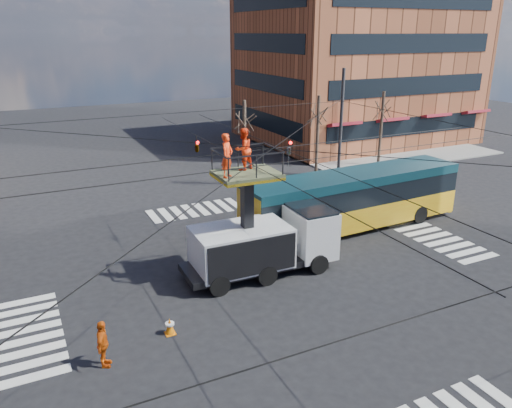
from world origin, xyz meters
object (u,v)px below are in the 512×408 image
object	(u,v)px
traffic_cone	(170,326)
flagger	(288,225)
utility_truck	(264,229)
city_bus	(353,199)
worker_ground	(103,344)

from	to	relation	value
traffic_cone	flagger	distance (m)	9.66
utility_truck	city_bus	xyz separation A→B (m)	(6.86, 2.60, -0.40)
worker_ground	flagger	distance (m)	12.17
utility_truck	flagger	xyz separation A→B (m)	(2.68, 2.48, -1.20)
utility_truck	worker_ground	bearing A→B (deg)	-152.72
utility_truck	flagger	size ratio (longest dim) A/B	3.81
utility_truck	traffic_cone	distance (m)	6.32
city_bus	worker_ground	bearing A→B (deg)	-158.76
city_bus	flagger	distance (m)	4.26
worker_ground	flagger	size ratio (longest dim) A/B	0.90
utility_truck	city_bus	world-z (taller)	utility_truck
utility_truck	flagger	distance (m)	3.84
city_bus	worker_ground	world-z (taller)	city_bus
traffic_cone	worker_ground	size ratio (longest dim) A/B	0.39
utility_truck	flagger	bearing A→B (deg)	44.08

